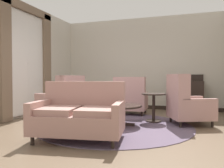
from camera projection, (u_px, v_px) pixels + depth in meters
ground at (110, 129)px, 4.58m from camera, size 8.95×8.95×0.00m
wall_back at (141, 64)px, 7.57m from camera, size 5.45×0.08×3.02m
wall_left at (31, 61)px, 6.28m from camera, size 0.08×4.47×3.02m
baseboard_back at (140, 107)px, 7.56m from camera, size 5.29×0.03×0.12m
area_rug at (114, 125)px, 4.87m from camera, size 3.31×3.31×0.01m
window_with_curtains at (28, 58)px, 6.00m from camera, size 0.12×1.95×2.95m
coffee_table at (119, 108)px, 4.91m from camera, size 0.99×0.99×0.45m
porcelain_vase at (120, 98)px, 4.90m from camera, size 0.16×0.16×0.36m
settee at (80, 115)px, 3.78m from camera, size 1.57×1.09×0.97m
armchair_near_window at (131, 99)px, 6.34m from camera, size 0.90×0.91×1.06m
armchair_back_corner at (186, 104)px, 4.96m from camera, size 1.07×1.02×1.12m
armchair_beside_settee at (63, 103)px, 5.30m from camera, size 1.02×0.90×1.09m
side_table at (154, 105)px, 5.28m from camera, size 0.56×0.56×0.67m
sideboard at (188, 94)px, 6.84m from camera, size 0.85×0.43×1.13m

